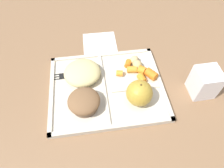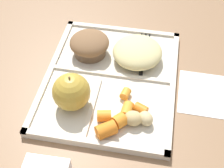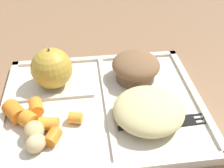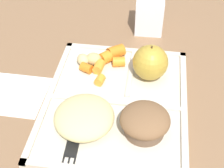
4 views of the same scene
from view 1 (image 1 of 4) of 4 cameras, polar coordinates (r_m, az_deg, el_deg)
The scene contains 20 objects.
ground at distance 0.62m, azimuth -1.56°, elevation -1.41°, with size 6.00×6.00×0.00m, color #846042.
lunch_tray at distance 0.61m, azimuth -1.52°, elevation -1.06°, with size 0.35×0.28×0.02m.
green_apple at distance 0.56m, azimuth 7.92°, elevation -2.63°, with size 0.08×0.08×0.08m.
bran_muffin at distance 0.55m, azimuth -8.08°, elevation -5.16°, with size 0.09×0.09×0.05m.
carrot_slice_back at distance 0.63m, azimuth 2.20°, elevation 3.14°, with size 0.02×0.02×0.02m, color orange.
carrot_slice_center at distance 0.62m, azimuth 8.58°, elevation 1.62°, with size 0.02×0.02×0.03m, color orange.
carrot_slice_tilted at distance 0.66m, azimuth 4.68°, elevation 5.87°, with size 0.02×0.02×0.03m, color orange.
carrot_slice_near_corner at distance 0.64m, azimuth 8.63°, elevation 4.00°, with size 0.03×0.03×0.02m, color orange.
carrot_slice_small at distance 0.63m, azimuth 11.26°, elevation 2.80°, with size 0.03×0.03×0.04m, color orange.
carrot_slice_diagonal at distance 0.64m, azimuth 5.75°, elevation 4.24°, with size 0.02×0.02×0.03m, color orange.
potato_chunk_golden at distance 0.67m, azimuth 6.48°, elevation 7.00°, with size 0.03×0.03×0.03m, color tan.
potato_chunk_small at distance 0.65m, azimuth 7.30°, elevation 5.61°, with size 0.03×0.04×0.03m, color tan.
egg_noodle_pile at distance 0.62m, azimuth -8.59°, elevation 3.29°, with size 0.11×0.11×0.04m, color #D6C684.
meatball_center at distance 0.63m, azimuth -8.36°, elevation 2.91°, with size 0.03×0.03×0.03m, color brown.
meatball_back at distance 0.61m, azimuth -10.62°, elevation 1.28°, with size 0.04×0.04×0.04m, color #755B4C.
meatball_side at distance 0.63m, azimuth -9.26°, elevation 3.03°, with size 0.03×0.03×0.03m, color brown.
meatball_front at distance 0.63m, azimuth -7.89°, elevation 3.33°, with size 0.03×0.03×0.03m, color brown.
plastic_fork at distance 0.65m, azimuth -11.60°, elevation 2.59°, with size 0.15×0.02×0.00m.
milk_carton at distance 0.64m, azimuth 25.18°, elevation 0.44°, with size 0.07×0.07×0.09m, color white.
paper_napkin at distance 0.76m, azimuth -3.34°, elevation 11.70°, with size 0.12×0.12×0.00m, color white.
Camera 1 is at (0.03, 0.35, 0.51)m, focal length 31.61 mm.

